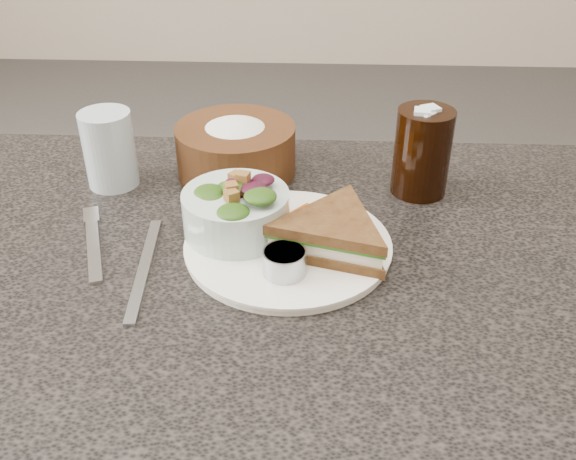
# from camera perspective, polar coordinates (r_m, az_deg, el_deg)

# --- Properties ---
(dining_table) EXTENTS (1.00, 0.70, 0.75)m
(dining_table) POSITION_cam_1_polar(r_m,az_deg,el_deg) (1.06, -2.05, -19.26)
(dining_table) COLOR black
(dining_table) RESTS_ON floor
(dinner_plate) EXTENTS (0.26, 0.26, 0.01)m
(dinner_plate) POSITION_cam_1_polar(r_m,az_deg,el_deg) (0.81, 0.00, -1.45)
(dinner_plate) COLOR white
(dinner_plate) RESTS_ON dining_table
(sandwich) EXTENTS (0.21, 0.21, 0.05)m
(sandwich) POSITION_cam_1_polar(r_m,az_deg,el_deg) (0.78, 4.00, -0.33)
(sandwich) COLOR brown
(sandwich) RESTS_ON dinner_plate
(salad_bowl) EXTENTS (0.17, 0.17, 0.08)m
(salad_bowl) POSITION_cam_1_polar(r_m,az_deg,el_deg) (0.81, -4.67, 2.20)
(salad_bowl) COLOR silver
(salad_bowl) RESTS_ON dinner_plate
(dressing_ramekin) EXTENTS (0.05, 0.05, 0.03)m
(dressing_ramekin) POSITION_cam_1_polar(r_m,az_deg,el_deg) (0.75, -0.32, -2.90)
(dressing_ramekin) COLOR #9FA5AE
(dressing_ramekin) RESTS_ON dinner_plate
(orange_wedge) EXTENTS (0.07, 0.07, 0.03)m
(orange_wedge) POSITION_cam_1_polar(r_m,az_deg,el_deg) (0.85, 1.71, 1.68)
(orange_wedge) COLOR orange
(orange_wedge) RESTS_ON dinner_plate
(fork) EXTENTS (0.07, 0.15, 0.00)m
(fork) POSITION_cam_1_polar(r_m,az_deg,el_deg) (0.85, -16.91, -1.39)
(fork) COLOR #B7B7B7
(fork) RESTS_ON dining_table
(knife) EXTENTS (0.03, 0.21, 0.00)m
(knife) POSITION_cam_1_polar(r_m,az_deg,el_deg) (0.80, -12.67, -3.30)
(knife) COLOR #B2B5B9
(knife) RESTS_ON dining_table
(bread_basket) EXTENTS (0.24, 0.24, 0.10)m
(bread_basket) POSITION_cam_1_polar(r_m,az_deg,el_deg) (0.98, -4.68, 7.84)
(bread_basket) COLOR #4A2914
(bread_basket) RESTS_ON dining_table
(cola_glass) EXTENTS (0.09, 0.09, 0.14)m
(cola_glass) POSITION_cam_1_polar(r_m,az_deg,el_deg) (0.93, 11.88, 7.13)
(cola_glass) COLOR black
(cola_glass) RESTS_ON dining_table
(water_glass) EXTENTS (0.09, 0.09, 0.11)m
(water_glass) POSITION_cam_1_polar(r_m,az_deg,el_deg) (0.97, -15.61, 6.94)
(water_glass) COLOR #ABB9BF
(water_glass) RESTS_ON dining_table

